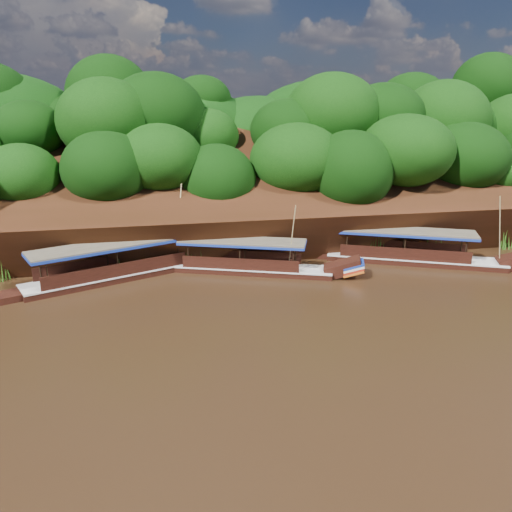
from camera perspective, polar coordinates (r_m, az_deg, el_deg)
The scene contains 6 objects.
ground at distance 29.57m, azimuth 6.94°, elevation -6.26°, with size 160.00×160.00×0.00m, color black.
riverbank at distance 50.19m, azimuth -1.25°, elevation 5.73°, with size 120.00×30.06×19.40m.
boat_0 at distance 39.97m, azimuth 18.77°, elevation -0.03°, with size 14.83×8.47×6.03m.
boat_1 at distance 35.77m, azimuth 0.67°, elevation -1.09°, with size 13.37×6.66×5.62m.
boat_2 at distance 36.31m, azimuth -13.49°, elevation -1.22°, with size 15.76×8.33×6.57m.
reeds at distance 37.41m, azimuth -1.49°, elevation 0.23°, with size 50.02×2.39×2.05m.
Camera 1 is at (-8.98, -25.71, 11.52)m, focal length 35.00 mm.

